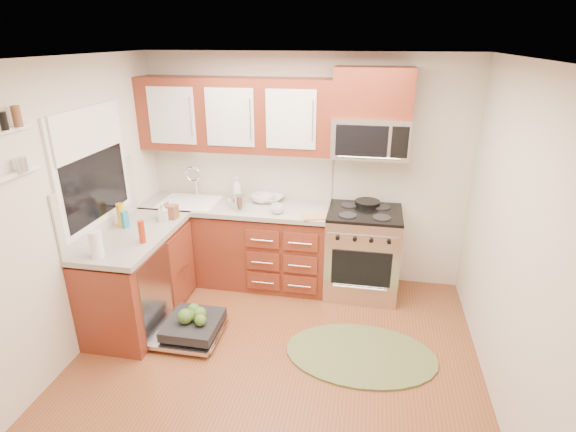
% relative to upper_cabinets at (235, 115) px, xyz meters
% --- Properties ---
extents(floor, '(3.50, 3.50, 0.00)m').
position_rel_upper_cabinets_xyz_m(floor, '(0.73, -1.57, -1.88)').
color(floor, brown).
rests_on(floor, ground).
extents(ceiling, '(3.50, 3.50, 0.00)m').
position_rel_upper_cabinets_xyz_m(ceiling, '(0.73, -1.57, 0.62)').
color(ceiling, white).
rests_on(ceiling, ground).
extents(wall_back, '(3.50, 0.04, 2.50)m').
position_rel_upper_cabinets_xyz_m(wall_back, '(0.73, 0.18, -0.62)').
color(wall_back, beige).
rests_on(wall_back, ground).
extents(wall_front, '(3.50, 0.04, 2.50)m').
position_rel_upper_cabinets_xyz_m(wall_front, '(0.73, -3.33, -0.62)').
color(wall_front, beige).
rests_on(wall_front, ground).
extents(wall_left, '(0.04, 3.50, 2.50)m').
position_rel_upper_cabinets_xyz_m(wall_left, '(-1.02, -1.57, -0.62)').
color(wall_left, beige).
rests_on(wall_left, ground).
extents(wall_right, '(0.04, 3.50, 2.50)m').
position_rel_upper_cabinets_xyz_m(wall_right, '(2.48, -1.57, -0.62)').
color(wall_right, beige).
rests_on(wall_right, ground).
extents(base_cabinet_back, '(2.05, 0.60, 0.85)m').
position_rel_upper_cabinets_xyz_m(base_cabinet_back, '(0.00, -0.12, -1.45)').
color(base_cabinet_back, maroon).
rests_on(base_cabinet_back, ground).
extents(base_cabinet_left, '(0.60, 1.25, 0.85)m').
position_rel_upper_cabinets_xyz_m(base_cabinet_left, '(-0.72, -1.05, -1.45)').
color(base_cabinet_left, maroon).
rests_on(base_cabinet_left, ground).
extents(countertop_back, '(2.07, 0.64, 0.05)m').
position_rel_upper_cabinets_xyz_m(countertop_back, '(0.00, -0.14, -0.97)').
color(countertop_back, '#9F9991').
rests_on(countertop_back, base_cabinet_back).
extents(countertop_left, '(0.64, 1.27, 0.05)m').
position_rel_upper_cabinets_xyz_m(countertop_left, '(-0.71, -1.05, -0.97)').
color(countertop_left, '#9F9991').
rests_on(countertop_left, base_cabinet_left).
extents(backsplash_back, '(2.05, 0.02, 0.57)m').
position_rel_upper_cabinets_xyz_m(backsplash_back, '(0.00, 0.16, -0.67)').
color(backsplash_back, '#BAB7A7').
rests_on(backsplash_back, ground).
extents(backsplash_left, '(0.02, 1.25, 0.57)m').
position_rel_upper_cabinets_xyz_m(backsplash_left, '(-1.01, -1.05, -0.67)').
color(backsplash_left, '#BAB7A7').
rests_on(backsplash_left, ground).
extents(upper_cabinets, '(2.05, 0.35, 0.75)m').
position_rel_upper_cabinets_xyz_m(upper_cabinets, '(0.00, 0.00, 0.00)').
color(upper_cabinets, maroon).
rests_on(upper_cabinets, ground).
extents(cabinet_over_mw, '(0.76, 0.35, 0.47)m').
position_rel_upper_cabinets_xyz_m(cabinet_over_mw, '(1.41, 0.00, 0.26)').
color(cabinet_over_mw, maroon).
rests_on(cabinet_over_mw, ground).
extents(range, '(0.76, 0.64, 0.95)m').
position_rel_upper_cabinets_xyz_m(range, '(1.41, -0.15, -1.40)').
color(range, silver).
rests_on(range, ground).
extents(microwave, '(0.76, 0.38, 0.40)m').
position_rel_upper_cabinets_xyz_m(microwave, '(1.41, -0.02, -0.18)').
color(microwave, silver).
rests_on(microwave, ground).
extents(sink, '(0.62, 0.50, 0.26)m').
position_rel_upper_cabinets_xyz_m(sink, '(-0.52, -0.16, -1.07)').
color(sink, white).
rests_on(sink, ground).
extents(dishwasher, '(0.70, 0.60, 0.20)m').
position_rel_upper_cabinets_xyz_m(dishwasher, '(-0.13, -1.27, -1.77)').
color(dishwasher, silver).
rests_on(dishwasher, ground).
extents(window, '(0.03, 1.05, 1.05)m').
position_rel_upper_cabinets_xyz_m(window, '(-1.01, -1.07, -0.32)').
color(window, white).
rests_on(window, ground).
extents(window_blind, '(0.02, 0.96, 0.40)m').
position_rel_upper_cabinets_xyz_m(window_blind, '(-0.98, -1.07, 0.00)').
color(window_blind, white).
rests_on(window_blind, ground).
extents(shelf_upper, '(0.04, 0.40, 0.03)m').
position_rel_upper_cabinets_xyz_m(shelf_upper, '(-0.99, -1.92, 0.17)').
color(shelf_upper, white).
rests_on(shelf_upper, ground).
extents(shelf_lower, '(0.04, 0.40, 0.03)m').
position_rel_upper_cabinets_xyz_m(shelf_lower, '(-0.99, -1.92, -0.12)').
color(shelf_lower, white).
rests_on(shelf_lower, ground).
extents(rug, '(1.40, 0.96, 0.02)m').
position_rel_upper_cabinets_xyz_m(rug, '(1.46, -1.25, -1.86)').
color(rug, '#637442').
rests_on(rug, ground).
extents(skillet, '(0.34, 0.34, 0.05)m').
position_rel_upper_cabinets_xyz_m(skillet, '(1.42, 0.04, -0.90)').
color(skillet, black).
rests_on(skillet, range).
extents(stock_pot, '(0.21, 0.21, 0.11)m').
position_rel_upper_cabinets_xyz_m(stock_pot, '(0.03, -0.18, -0.89)').
color(stock_pot, silver).
rests_on(stock_pot, countertop_back).
extents(cutting_board, '(0.29, 0.23, 0.02)m').
position_rel_upper_cabinets_xyz_m(cutting_board, '(0.91, -0.35, -0.94)').
color(cutting_board, '#B48052').
rests_on(cutting_board, countertop_back).
extents(canister, '(0.14, 0.14, 0.18)m').
position_rel_upper_cabinets_xyz_m(canister, '(0.12, -0.32, -0.86)').
color(canister, silver).
rests_on(canister, countertop_back).
extents(paper_towel_roll, '(0.11, 0.11, 0.23)m').
position_rel_upper_cabinets_xyz_m(paper_towel_roll, '(-0.76, -1.55, -0.83)').
color(paper_towel_roll, white).
rests_on(paper_towel_roll, countertop_left).
extents(mustard_bottle, '(0.09, 0.09, 0.23)m').
position_rel_upper_cabinets_xyz_m(mustard_bottle, '(-0.90, -0.92, -0.83)').
color(mustard_bottle, gold).
rests_on(mustard_bottle, countertop_left).
extents(red_bottle, '(0.07, 0.07, 0.21)m').
position_rel_upper_cabinets_xyz_m(red_bottle, '(-0.52, -1.22, -0.84)').
color(red_bottle, '#A72D0D').
rests_on(red_bottle, countertop_left).
extents(wooden_box, '(0.15, 0.12, 0.14)m').
position_rel_upper_cabinets_xyz_m(wooden_box, '(-0.52, -0.64, -0.88)').
color(wooden_box, brown).
rests_on(wooden_box, countertop_left).
extents(blue_carton, '(0.12, 0.10, 0.16)m').
position_rel_upper_cabinets_xyz_m(blue_carton, '(-0.88, -0.92, -0.87)').
color(blue_carton, teal).
rests_on(blue_carton, countertop_left).
extents(bowl_a, '(0.32, 0.32, 0.07)m').
position_rel_upper_cabinets_xyz_m(bowl_a, '(0.36, 0.03, -0.92)').
color(bowl_a, '#999999').
rests_on(bowl_a, countertop_back).
extents(bowl_b, '(0.34, 0.34, 0.08)m').
position_rel_upper_cabinets_xyz_m(bowl_b, '(0.27, 0.00, -0.91)').
color(bowl_b, '#999999').
rests_on(bowl_b, countertop_back).
extents(cup, '(0.16, 0.16, 0.10)m').
position_rel_upper_cabinets_xyz_m(cup, '(0.51, -0.31, -0.90)').
color(cup, '#999999').
rests_on(cup, countertop_back).
extents(soap_bottle_a, '(0.13, 0.13, 0.27)m').
position_rel_upper_cabinets_xyz_m(soap_bottle_a, '(-0.01, -0.01, -0.81)').
color(soap_bottle_a, '#999999').
rests_on(soap_bottle_a, countertop_back).
extents(soap_bottle_b, '(0.10, 0.10, 0.19)m').
position_rel_upper_cabinets_xyz_m(soap_bottle_b, '(-0.56, -0.71, -0.86)').
color(soap_bottle_b, '#999999').
rests_on(soap_bottle_b, countertop_left).
extents(soap_bottle_c, '(0.19, 0.19, 0.18)m').
position_rel_upper_cabinets_xyz_m(soap_bottle_c, '(-0.54, -0.60, -0.86)').
color(soap_bottle_c, '#999999').
rests_on(soap_bottle_c, countertop_left).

